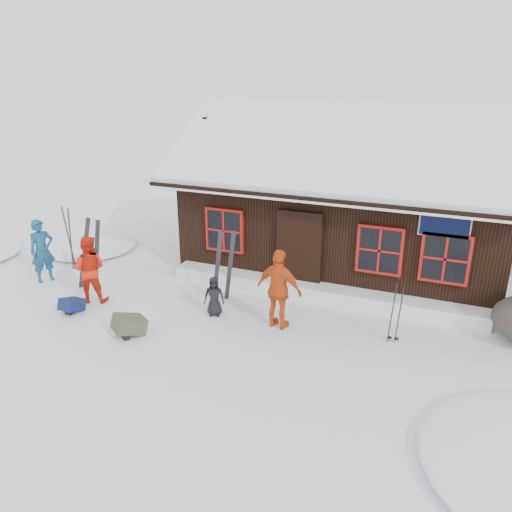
# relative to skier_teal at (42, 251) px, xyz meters

# --- Properties ---
(ground) EXTENTS (120.00, 120.00, 0.00)m
(ground) POSITION_rel_skier_teal_xyz_m (5.39, -0.55, -0.83)
(ground) COLOR white
(ground) RESTS_ON ground
(mountain_hut) EXTENTS (8.90, 6.09, 4.42)m
(mountain_hut) POSITION_rel_skier_teal_xyz_m (6.89, 4.43, 0.75)
(mountain_hut) COLOR black
(mountain_hut) RESTS_ON ground
(snow_drift) EXTENTS (7.60, 0.60, 0.35)m
(snow_drift) POSITION_rel_skier_teal_xyz_m (6.89, 1.70, -0.65)
(snow_drift) COLOR white
(snow_drift) RESTS_ON ground
(snow_mounds) EXTENTS (20.60, 13.20, 0.48)m
(snow_mounds) POSITION_rel_skier_teal_xyz_m (7.04, 1.31, -0.83)
(snow_mounds) COLOR white
(snow_mounds) RESTS_ON ground
(skier_teal) EXTENTS (0.63, 0.72, 1.65)m
(skier_teal) POSITION_rel_skier_teal_xyz_m (0.00, 0.00, 0.00)
(skier_teal) COLOR navy
(skier_teal) RESTS_ON ground
(skier_orange_left) EXTENTS (0.95, 0.85, 1.62)m
(skier_orange_left) POSITION_rel_skier_teal_xyz_m (1.92, -0.50, -0.02)
(skier_orange_left) COLOR red
(skier_orange_left) RESTS_ON ground
(skier_orange_right) EXTENTS (1.08, 0.59, 1.75)m
(skier_orange_right) POSITION_rel_skier_teal_xyz_m (6.48, -0.03, 0.05)
(skier_orange_right) COLOR #D04715
(skier_orange_right) RESTS_ON ground
(skier_crouched) EXTENTS (0.52, 0.43, 0.92)m
(skier_crouched) POSITION_rel_skier_teal_xyz_m (4.95, -0.05, -0.37)
(skier_crouched) COLOR black
(skier_crouched) RESTS_ON ground
(ski_pair_left) EXTENTS (0.73, 0.34, 1.85)m
(ski_pair_left) POSITION_rel_skier_teal_xyz_m (1.40, 0.18, 0.06)
(ski_pair_left) COLOR black
(ski_pair_left) RESTS_ON ground
(ski_pair_mid) EXTENTS (0.50, 0.37, 1.72)m
(ski_pair_mid) POSITION_rel_skier_teal_xyz_m (-0.11, 1.11, -0.02)
(ski_pair_mid) COLOR black
(ski_pair_mid) RESTS_ON ground
(ski_pair_right) EXTENTS (0.56, 0.29, 1.80)m
(ski_pair_right) POSITION_rel_skier_teal_xyz_m (4.81, 0.74, 0.02)
(ski_pair_right) COLOR black
(ski_pair_right) RESTS_ON ground
(ski_poles) EXTENTS (0.23, 0.12, 1.31)m
(ski_poles) POSITION_rel_skier_teal_xyz_m (8.83, 0.28, -0.21)
(ski_poles) COLOR black
(ski_poles) RESTS_ON ground
(backpack_blue) EXTENTS (0.39, 0.51, 0.27)m
(backpack_blue) POSITION_rel_skier_teal_xyz_m (1.93, -1.19, -0.69)
(backpack_blue) COLOR #111B4A
(backpack_blue) RESTS_ON ground
(backpack_olive) EXTENTS (0.72, 0.77, 0.33)m
(backpack_olive) POSITION_rel_skier_teal_xyz_m (3.74, -1.54, -0.66)
(backpack_olive) COLOR #424330
(backpack_olive) RESTS_ON ground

